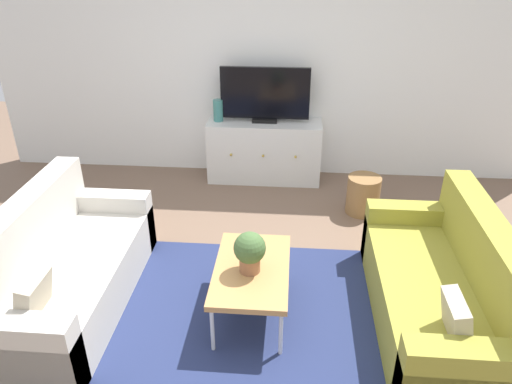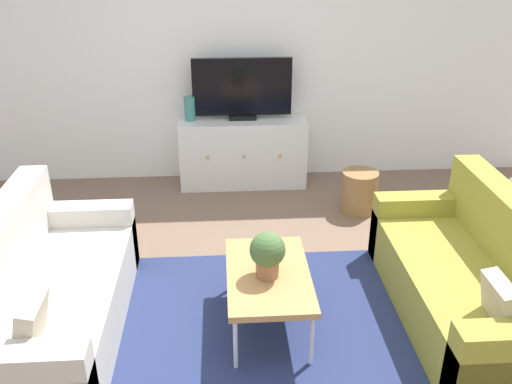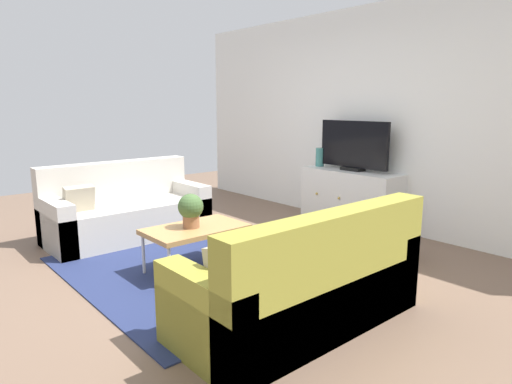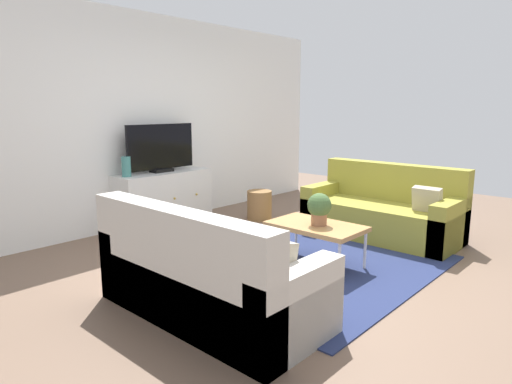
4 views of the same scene
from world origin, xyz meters
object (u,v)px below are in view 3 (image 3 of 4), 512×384
object	(u,v)px
coffee_table	(195,230)
wicker_basket	(392,240)
couch_left_side	(125,213)
couch_right_side	(306,289)
glass_vase	(320,157)
potted_plant	(191,209)
tv_console	(350,198)
flat_screen_tv	(354,146)

from	to	relation	value
coffee_table	wicker_basket	world-z (taller)	coffee_table
couch_left_side	couch_right_side	size ratio (longest dim) A/B	1.00
glass_vase	wicker_basket	bearing A→B (deg)	-24.29
couch_left_side	glass_vase	bearing A→B (deg)	69.75
potted_plant	glass_vase	size ratio (longest dim) A/B	1.27
coffee_table	wicker_basket	size ratio (longest dim) A/B	2.26
glass_vase	tv_console	bearing A→B (deg)	-0.01
potted_plant	flat_screen_tv	size ratio (longest dim) A/B	0.31
coffee_table	tv_console	bearing A→B (deg)	91.53
wicker_basket	couch_right_side	bearing A→B (deg)	-76.50
coffee_table	wicker_basket	xyz separation A→B (m)	(1.01, 1.63, -0.19)
couch_left_side	couch_right_side	bearing A→B (deg)	0.00
couch_left_side	potted_plant	size ratio (longest dim) A/B	5.70
couch_right_side	flat_screen_tv	xyz separation A→B (m)	(-1.47, 2.39, 0.73)
couch_left_side	tv_console	world-z (taller)	couch_left_side
tv_console	glass_vase	xyz separation A→B (m)	(-0.53, 0.00, 0.48)
tv_console	flat_screen_tv	xyz separation A→B (m)	(-0.00, 0.02, 0.66)
couch_left_side	flat_screen_tv	bearing A→B (deg)	59.62
couch_left_side	coffee_table	world-z (taller)	couch_left_side
tv_console	wicker_basket	size ratio (longest dim) A/B	3.25
flat_screen_tv	wicker_basket	xyz separation A→B (m)	(1.07, -0.74, -0.81)
couch_left_side	coffee_table	xyz separation A→B (m)	(1.47, 0.02, 0.10)
couch_left_side	glass_vase	distance (m)	2.59
flat_screen_tv	couch_left_side	bearing A→B (deg)	-120.38
coffee_table	potted_plant	bearing A→B (deg)	-104.67
couch_right_side	flat_screen_tv	world-z (taller)	flat_screen_tv
tv_console	flat_screen_tv	bearing A→B (deg)	90.00
glass_vase	flat_screen_tv	bearing A→B (deg)	2.17
flat_screen_tv	wicker_basket	bearing A→B (deg)	-34.69
wicker_basket	tv_console	bearing A→B (deg)	146.04
tv_console	flat_screen_tv	world-z (taller)	flat_screen_tv
potted_plant	flat_screen_tv	xyz separation A→B (m)	(-0.05, 2.41, 0.42)
couch_left_side	flat_screen_tv	xyz separation A→B (m)	(1.40, 2.39, 0.73)
coffee_table	flat_screen_tv	xyz separation A→B (m)	(-0.06, 2.37, 0.63)
glass_vase	potted_plant	bearing A→B (deg)	-76.34
glass_vase	couch_left_side	bearing A→B (deg)	-110.25
couch_left_side	wicker_basket	xyz separation A→B (m)	(2.48, 1.65, -0.08)
couch_left_side	tv_console	xyz separation A→B (m)	(1.40, 2.37, 0.07)
coffee_table	tv_console	world-z (taller)	tv_console
tv_console	wicker_basket	bearing A→B (deg)	-33.96
coffee_table	couch_right_side	bearing A→B (deg)	-0.84
couch_right_side	potted_plant	bearing A→B (deg)	-179.32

